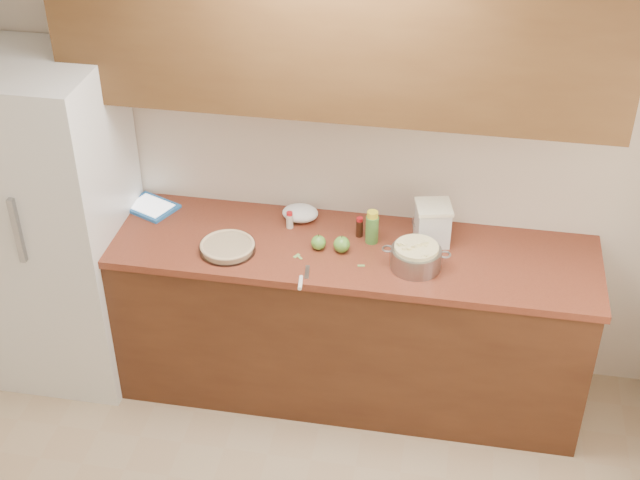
% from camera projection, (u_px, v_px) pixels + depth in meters
% --- Properties ---
extents(room_shell, '(3.60, 3.60, 3.60)m').
position_uv_depth(room_shell, '(260.00, 396.00, 3.00)').
color(room_shell, tan).
rests_on(room_shell, ground).
extents(counter_run, '(2.64, 0.68, 0.92)m').
position_uv_depth(counter_run, '(331.00, 317.00, 4.68)').
color(counter_run, '#4E2916').
rests_on(counter_run, ground).
extents(upper_cabinets, '(2.60, 0.34, 0.70)m').
position_uv_depth(upper_cabinets, '(339.00, 36.00, 3.97)').
color(upper_cabinets, '#543619').
rests_on(upper_cabinets, room_shell).
extents(fridge, '(0.70, 0.70, 1.80)m').
position_uv_depth(fridge, '(57.00, 225.00, 4.61)').
color(fridge, silver).
rests_on(fridge, ground).
extents(pie, '(0.28, 0.28, 0.04)m').
position_uv_depth(pie, '(227.00, 247.00, 4.37)').
color(pie, silver).
rests_on(pie, counter_run).
extents(colander, '(0.33, 0.24, 0.12)m').
position_uv_depth(colander, '(416.00, 257.00, 4.23)').
color(colander, gray).
rests_on(colander, counter_run).
extents(flour_canister, '(0.20, 0.20, 0.21)m').
position_uv_depth(flour_canister, '(433.00, 223.00, 4.39)').
color(flour_canister, silver).
rests_on(flour_canister, counter_run).
extents(tablet, '(0.32, 0.28, 0.02)m').
position_uv_depth(tablet, '(151.00, 207.00, 4.70)').
color(tablet, blue).
rests_on(tablet, counter_run).
extents(paring_knife, '(0.04, 0.20, 0.02)m').
position_uv_depth(paring_knife, '(301.00, 281.00, 4.16)').
color(paring_knife, gray).
rests_on(paring_knife, counter_run).
extents(lemon_bottle, '(0.06, 0.06, 0.18)m').
position_uv_depth(lemon_bottle, '(372.00, 227.00, 4.40)').
color(lemon_bottle, '#4C8C38').
rests_on(lemon_bottle, counter_run).
extents(cinnamon_shaker, '(0.04, 0.04, 0.09)m').
position_uv_depth(cinnamon_shaker, '(290.00, 220.00, 4.53)').
color(cinnamon_shaker, beige).
rests_on(cinnamon_shaker, counter_run).
extents(vanilla_bottle, '(0.04, 0.04, 0.11)m').
position_uv_depth(vanilla_bottle, '(360.00, 227.00, 4.46)').
color(vanilla_bottle, black).
rests_on(vanilla_bottle, counter_run).
extents(mixing_bowl, '(0.19, 0.19, 0.07)m').
position_uv_depth(mixing_bowl, '(430.00, 226.00, 4.49)').
color(mixing_bowl, silver).
rests_on(mixing_bowl, counter_run).
extents(paper_towel, '(0.23, 0.21, 0.08)m').
position_uv_depth(paper_towel, '(300.00, 213.00, 4.60)').
color(paper_towel, white).
rests_on(paper_towel, counter_run).
extents(apple_left, '(0.07, 0.07, 0.09)m').
position_uv_depth(apple_left, '(318.00, 242.00, 4.38)').
color(apple_left, '#579833').
rests_on(apple_left, counter_run).
extents(apple_center, '(0.08, 0.08, 0.09)m').
position_uv_depth(apple_center, '(342.00, 244.00, 4.35)').
color(apple_center, '#579833').
rests_on(apple_center, counter_run).
extents(peel_a, '(0.04, 0.02, 0.00)m').
position_uv_depth(peel_a, '(361.00, 266.00, 4.27)').
color(peel_a, '#7BA952').
rests_on(peel_a, counter_run).
extents(peel_b, '(0.03, 0.03, 0.00)m').
position_uv_depth(peel_b, '(300.00, 258.00, 4.33)').
color(peel_b, '#7BA952').
rests_on(peel_b, counter_run).
extents(peel_c, '(0.03, 0.04, 0.00)m').
position_uv_depth(peel_c, '(297.00, 256.00, 4.34)').
color(peel_c, '#7BA952').
rests_on(peel_c, counter_run).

